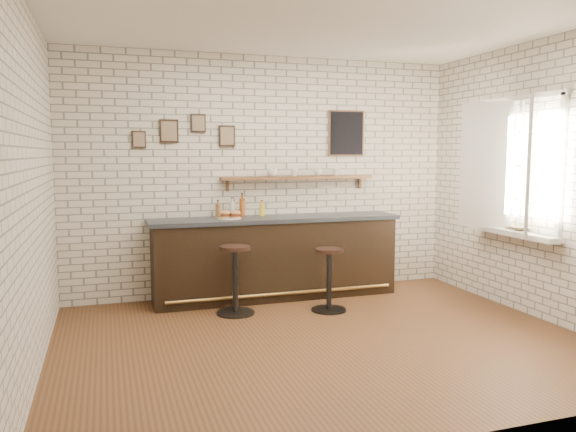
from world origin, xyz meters
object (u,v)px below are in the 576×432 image
object	(u,v)px
bitters_bottle_amber	(242,207)
book_lower	(511,229)
bitters_bottle_brown	(218,210)
shelf_cup_a	(272,172)
shelf_cup_c	(318,172)
bar_stool_left	(235,278)
bar_stool_right	(329,277)
sandwich_plate	(230,218)
shelf_cup_d	(336,172)
ciabatta_sandwich	(230,214)
book_upper	(511,227)
bitters_bottle_white	(232,209)
bar_counter	(276,257)
shelf_cup_b	(294,172)
condiment_bottle_yellow	(262,209)

from	to	relation	value
bitters_bottle_amber	book_lower	distance (m)	3.14
book_lower	bitters_bottle_brown	bearing A→B (deg)	159.90
shelf_cup_a	shelf_cup_c	size ratio (longest dim) A/B	1.16
bar_stool_left	bar_stool_right	bearing A→B (deg)	-11.05
sandwich_plate	book_lower	xyz separation A→B (m)	(2.92, -1.39, -0.08)
bitters_bottle_amber	shelf_cup_d	size ratio (longest dim) A/B	2.90
ciabatta_sandwich	bar_stool_right	size ratio (longest dim) A/B	0.38
book_lower	book_upper	xyz separation A→B (m)	(0.00, -0.01, 0.02)
bitters_bottle_brown	bar_stool_left	world-z (taller)	bitters_bottle_brown
shelf_cup_c	book_lower	xyz separation A→B (m)	(1.70, -1.61, -0.60)
bitters_bottle_white	book_lower	bearing A→B (deg)	-28.60
bitters_bottle_brown	shelf_cup_d	distance (m)	1.64
bar_counter	shelf_cup_b	size ratio (longest dim) A/B	30.08
bitters_bottle_amber	bar_counter	bearing A→B (deg)	-21.23
ciabatta_sandwich	shelf_cup_d	xyz separation A→B (m)	(1.46, 0.22, 0.48)
bitters_bottle_brown	book_lower	size ratio (longest dim) A/B	0.93
bar_stool_left	book_lower	world-z (taller)	book_lower
book_lower	ciabatta_sandwich	bearing A→B (deg)	161.59
shelf_cup_b	book_upper	bearing A→B (deg)	-112.74
shelf_cup_d	book_upper	xyz separation A→B (m)	(1.45, -1.61, -0.59)
shelf_cup_b	bitters_bottle_brown	bearing A→B (deg)	108.59
bar_counter	shelf_cup_b	distance (m)	1.10
book_upper	shelf_cup_a	bearing A→B (deg)	161.23
shelf_cup_b	book_lower	world-z (taller)	shelf_cup_b
condiment_bottle_yellow	bar_stool_left	world-z (taller)	condiment_bottle_yellow
condiment_bottle_yellow	shelf_cup_b	size ratio (longest dim) A/B	1.93
bar_stool_left	bar_stool_right	size ratio (longest dim) A/B	1.07
ciabatta_sandwich	bar_stool_left	size ratio (longest dim) A/B	0.36
bar_counter	bitters_bottle_white	world-z (taller)	bitters_bottle_white
condiment_bottle_yellow	shelf_cup_c	bearing A→B (deg)	3.73
bar_counter	bitters_bottle_brown	bearing A→B (deg)	167.65
bar_stool_left	condiment_bottle_yellow	bearing A→B (deg)	54.55
bitters_bottle_white	bar_stool_left	distance (m)	1.01
bitters_bottle_white	bitters_bottle_amber	world-z (taller)	bitters_bottle_amber
bitters_bottle_brown	bitters_bottle_amber	world-z (taller)	bitters_bottle_amber
bitters_bottle_brown	shelf_cup_b	bearing A→B (deg)	2.89
shelf_cup_c	book_lower	distance (m)	2.42
bitters_bottle_amber	shelf_cup_c	bearing A→B (deg)	2.81
sandwich_plate	bitters_bottle_brown	bearing A→B (deg)	122.01
condiment_bottle_yellow	book_upper	bearing A→B (deg)	-32.30
shelf_cup_b	ciabatta_sandwich	bearing A→B (deg)	119.55
shelf_cup_a	sandwich_plate	bearing A→B (deg)	-174.15
shelf_cup_b	book_upper	size ratio (longest dim) A/B	0.42
bitters_bottle_amber	shelf_cup_d	bearing A→B (deg)	2.25
sandwich_plate	bar_stool_left	size ratio (longest dim) A/B	0.36
bar_counter	shelf_cup_a	bearing A→B (deg)	85.07
ciabatta_sandwich	bitters_bottle_amber	size ratio (longest dim) A/B	0.94
bar_counter	ciabatta_sandwich	xyz separation A→B (m)	(-0.57, -0.02, 0.56)
shelf_cup_b	shelf_cup_c	distance (m)	0.33
bar_counter	bar_stool_right	bearing A→B (deg)	-62.64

